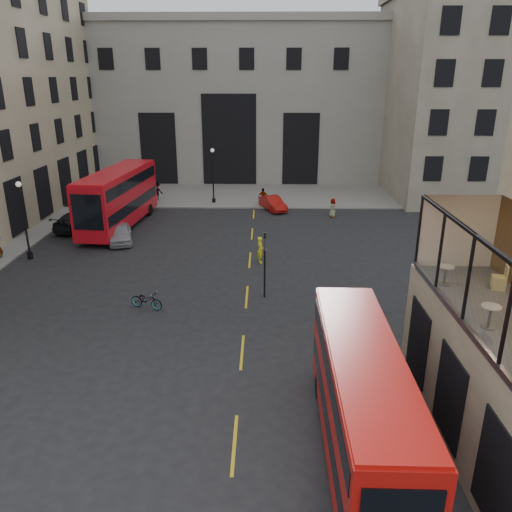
{
  "coord_description": "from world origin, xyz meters",
  "views": [
    {
      "loc": [
        -1.03,
        -13.7,
        11.72
      ],
      "look_at": [
        -1.45,
        10.5,
        3.0
      ],
      "focal_mm": 35.0,
      "sensor_mm": 36.0,
      "label": 1
    }
  ],
  "objects_px": {
    "pedestrian_a": "(113,204)",
    "pedestrian_c": "(263,197)",
    "car_c": "(79,220)",
    "cafe_table_mid": "(490,313)",
    "car_a": "(120,233)",
    "bicycle": "(147,300)",
    "traffic_light_far": "(101,192)",
    "cafe_chair_d": "(499,282)",
    "street_lamp_b": "(213,179)",
    "pedestrian_b": "(157,192)",
    "bus_near": "(362,398)",
    "street_lamp_a": "(25,225)",
    "car_b": "(273,203)",
    "cafe_table_far": "(446,272)",
    "traffic_light_near": "(265,257)",
    "bus_far": "(118,196)",
    "pedestrian_d": "(333,208)",
    "cyclist": "(260,250)"
  },
  "relations": [
    {
      "from": "pedestrian_a",
      "to": "pedestrian_c",
      "type": "xyz_separation_m",
      "value": [
        13.74,
        2.69,
        0.06
      ]
    },
    {
      "from": "pedestrian_a",
      "to": "car_c",
      "type": "bearing_deg",
      "value": -94.7
    },
    {
      "from": "pedestrian_c",
      "to": "cafe_table_mid",
      "type": "bearing_deg",
      "value": 102.99
    },
    {
      "from": "car_a",
      "to": "bicycle",
      "type": "height_order",
      "value": "car_a"
    },
    {
      "from": "traffic_light_far",
      "to": "cafe_chair_d",
      "type": "bearing_deg",
      "value": -48.56
    },
    {
      "from": "street_lamp_b",
      "to": "pedestrian_b",
      "type": "relative_size",
      "value": 2.79
    },
    {
      "from": "car_c",
      "to": "pedestrian_b",
      "type": "height_order",
      "value": "pedestrian_b"
    },
    {
      "from": "bus_near",
      "to": "street_lamp_a",
      "type": "bearing_deg",
      "value": 136.06
    },
    {
      "from": "traffic_light_far",
      "to": "car_b",
      "type": "bearing_deg",
      "value": 13.48
    },
    {
      "from": "car_c",
      "to": "cafe_table_far",
      "type": "height_order",
      "value": "cafe_table_far"
    },
    {
      "from": "traffic_light_near",
      "to": "pedestrian_a",
      "type": "distance_m",
      "value": 23.29
    },
    {
      "from": "traffic_light_far",
      "to": "bus_far",
      "type": "height_order",
      "value": "bus_far"
    },
    {
      "from": "pedestrian_a",
      "to": "cafe_chair_d",
      "type": "relative_size",
      "value": 1.71
    },
    {
      "from": "pedestrian_c",
      "to": "traffic_light_near",
      "type": "bearing_deg",
      "value": 91.78
    },
    {
      "from": "traffic_light_near",
      "to": "car_b",
      "type": "relative_size",
      "value": 0.97
    },
    {
      "from": "pedestrian_c",
      "to": "pedestrian_d",
      "type": "bearing_deg",
      "value": 147.74
    },
    {
      "from": "traffic_light_near",
      "to": "cafe_table_mid",
      "type": "relative_size",
      "value": 5.33
    },
    {
      "from": "street_lamp_a",
      "to": "bus_near",
      "type": "relative_size",
      "value": 0.54
    },
    {
      "from": "pedestrian_d",
      "to": "street_lamp_a",
      "type": "bearing_deg",
      "value": 103.39
    },
    {
      "from": "cafe_table_mid",
      "to": "street_lamp_a",
      "type": "bearing_deg",
      "value": 141.37
    },
    {
      "from": "pedestrian_d",
      "to": "bicycle",
      "type": "bearing_deg",
      "value": 133.16
    },
    {
      "from": "street_lamp_a",
      "to": "pedestrian_a",
      "type": "bearing_deg",
      "value": 80.53
    },
    {
      "from": "street_lamp_b",
      "to": "pedestrian_a",
      "type": "relative_size",
      "value": 3.43
    },
    {
      "from": "car_c",
      "to": "street_lamp_b",
      "type": "bearing_deg",
      "value": -123.7
    },
    {
      "from": "pedestrian_c",
      "to": "cafe_chair_d",
      "type": "distance_m",
      "value": 31.95
    },
    {
      "from": "car_a",
      "to": "pedestrian_d",
      "type": "xyz_separation_m",
      "value": [
        16.81,
        7.46,
        0.13
      ]
    },
    {
      "from": "car_b",
      "to": "cyclist",
      "type": "bearing_deg",
      "value": -116.91
    },
    {
      "from": "street_lamp_a",
      "to": "bus_near",
      "type": "bearing_deg",
      "value": -43.94
    },
    {
      "from": "street_lamp_a",
      "to": "car_a",
      "type": "bearing_deg",
      "value": 35.89
    },
    {
      "from": "car_c",
      "to": "pedestrian_a",
      "type": "relative_size",
      "value": 3.31
    },
    {
      "from": "street_lamp_a",
      "to": "bus_far",
      "type": "xyz_separation_m",
      "value": [
        4.1,
        7.8,
        0.23
      ]
    },
    {
      "from": "pedestrian_c",
      "to": "cafe_table_far",
      "type": "height_order",
      "value": "cafe_table_far"
    },
    {
      "from": "bus_near",
      "to": "cafe_table_mid",
      "type": "height_order",
      "value": "cafe_table_mid"
    },
    {
      "from": "traffic_light_near",
      "to": "traffic_light_far",
      "type": "bearing_deg",
      "value": 131.19
    },
    {
      "from": "car_a",
      "to": "car_b",
      "type": "relative_size",
      "value": 1.05
    },
    {
      "from": "traffic_light_near",
      "to": "cafe_table_mid",
      "type": "xyz_separation_m",
      "value": [
        6.73,
        -12.17,
        2.65
      ]
    },
    {
      "from": "pedestrian_d",
      "to": "cafe_chair_d",
      "type": "bearing_deg",
      "value": 171.36
    },
    {
      "from": "bicycle",
      "to": "street_lamp_b",
      "type": "bearing_deg",
      "value": 16.45
    },
    {
      "from": "bus_far",
      "to": "pedestrian_b",
      "type": "xyz_separation_m",
      "value": [
        1.22,
        8.9,
        -1.67
      ]
    },
    {
      "from": "bicycle",
      "to": "cafe_table_mid",
      "type": "distance_m",
      "value": 17.42
    },
    {
      "from": "bus_near",
      "to": "bus_far",
      "type": "distance_m",
      "value": 30.16
    },
    {
      "from": "pedestrian_a",
      "to": "cafe_table_far",
      "type": "distance_m",
      "value": 34.5
    },
    {
      "from": "cyclist",
      "to": "pedestrian_b",
      "type": "height_order",
      "value": "pedestrian_b"
    },
    {
      "from": "pedestrian_b",
      "to": "cyclist",
      "type": "bearing_deg",
      "value": -100.32
    },
    {
      "from": "traffic_light_far",
      "to": "cafe_table_mid",
      "type": "xyz_separation_m",
      "value": [
        20.73,
        -28.17,
        2.65
      ]
    },
    {
      "from": "car_a",
      "to": "bicycle",
      "type": "distance_m",
      "value": 12.18
    },
    {
      "from": "car_b",
      "to": "pedestrian_a",
      "type": "relative_size",
      "value": 2.51
    },
    {
      "from": "cafe_chair_d",
      "to": "street_lamp_a",
      "type": "bearing_deg",
      "value": 147.88
    },
    {
      "from": "traffic_light_near",
      "to": "bus_far",
      "type": "bearing_deg",
      "value": 130.76
    },
    {
      "from": "traffic_light_near",
      "to": "traffic_light_far",
      "type": "xyz_separation_m",
      "value": [
        -14.0,
        16.0,
        0.0
      ]
    }
  ]
}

